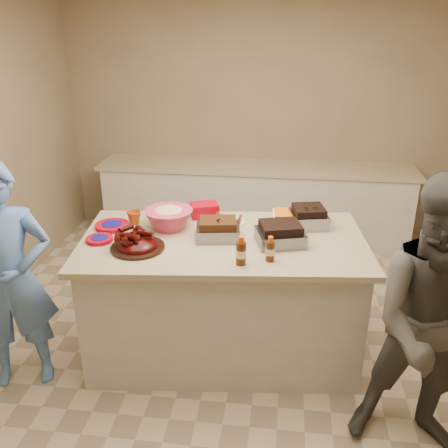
# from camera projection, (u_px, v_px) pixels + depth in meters

# --- Properties ---
(room) EXTENTS (4.50, 5.00, 2.70)m
(room) POSITION_uv_depth(u_px,v_px,m) (235.00, 349.00, 4.03)
(room) COLOR #998766
(room) RESTS_ON ground
(back_counter) EXTENTS (3.60, 0.64, 0.90)m
(back_counter) POSITION_uv_depth(u_px,v_px,m) (255.00, 202.00, 5.86)
(back_counter) COLOR beige
(back_counter) RESTS_ON ground
(island) EXTENTS (2.18, 1.30, 0.98)m
(island) POSITION_uv_depth(u_px,v_px,m) (223.00, 349.00, 4.04)
(island) COLOR beige
(island) RESTS_ON ground
(rib_platter) EXTENTS (0.51, 0.51, 0.15)m
(rib_platter) POSITION_uv_depth(u_px,v_px,m) (138.00, 249.00, 3.50)
(rib_platter) COLOR #3A0504
(rib_platter) RESTS_ON island
(pulled_pork_tray) EXTENTS (0.34, 0.28, 0.09)m
(pulled_pork_tray) POSITION_uv_depth(u_px,v_px,m) (218.00, 238.00, 3.66)
(pulled_pork_tray) COLOR #47230F
(pulled_pork_tray) RESTS_ON island
(brisket_tray) EXTENTS (0.39, 0.35, 0.10)m
(brisket_tray) POSITION_uv_depth(u_px,v_px,m) (280.00, 243.00, 3.58)
(brisket_tray) COLOR black
(brisket_tray) RESTS_ON island
(roasting_pan) EXTENTS (0.32, 0.32, 0.11)m
(roasting_pan) POSITION_uv_depth(u_px,v_px,m) (308.00, 226.00, 3.88)
(roasting_pan) COLOR gray
(roasting_pan) RESTS_ON island
(coleslaw_bowl) EXTENTS (0.41, 0.41, 0.25)m
(coleslaw_bowl) POSITION_uv_depth(u_px,v_px,m) (169.00, 228.00, 3.84)
(coleslaw_bowl) COLOR #CD3957
(coleslaw_bowl) RESTS_ON island
(sausage_plate) EXTENTS (0.27, 0.27, 0.04)m
(sausage_plate) POSITION_uv_depth(u_px,v_px,m) (228.00, 223.00, 3.93)
(sausage_plate) COLOR silver
(sausage_plate) RESTS_ON island
(mac_cheese_dish) EXTENTS (0.33, 0.25, 0.09)m
(mac_cheese_dish) POSITION_uv_depth(u_px,v_px,m) (293.00, 222.00, 3.95)
(mac_cheese_dish) COLOR orange
(mac_cheese_dish) RESTS_ON island
(bbq_bottle_a) EXTENTS (0.07, 0.07, 0.20)m
(bbq_bottle_a) POSITION_uv_depth(u_px,v_px,m) (241.00, 264.00, 3.29)
(bbq_bottle_a) COLOR #40200B
(bbq_bottle_a) RESTS_ON island
(bbq_bottle_b) EXTENTS (0.07, 0.07, 0.18)m
(bbq_bottle_b) POSITION_uv_depth(u_px,v_px,m) (270.00, 261.00, 3.34)
(bbq_bottle_b) COLOR #40200B
(bbq_bottle_b) RESTS_ON island
(mustard_bottle) EXTENTS (0.05, 0.05, 0.13)m
(mustard_bottle) POSITION_uv_depth(u_px,v_px,m) (205.00, 235.00, 3.71)
(mustard_bottle) COLOR yellow
(mustard_bottle) RESTS_ON island
(sauce_bowl) EXTENTS (0.14, 0.06, 0.14)m
(sauce_bowl) POSITION_uv_depth(u_px,v_px,m) (223.00, 231.00, 3.78)
(sauce_bowl) COLOR silver
(sauce_bowl) RESTS_ON island
(plate_stack_large) EXTENTS (0.28, 0.28, 0.03)m
(plate_stack_large) POSITION_uv_depth(u_px,v_px,m) (112.00, 228.00, 3.84)
(plate_stack_large) COLOR #A70213
(plate_stack_large) RESTS_ON island
(plate_stack_small) EXTENTS (0.21, 0.21, 0.03)m
(plate_stack_small) POSITION_uv_depth(u_px,v_px,m) (100.00, 241.00, 3.62)
(plate_stack_small) COLOR #A70213
(plate_stack_small) RESTS_ON island
(plastic_cup) EXTENTS (0.12, 0.12, 0.11)m
(plastic_cup) POSITION_uv_depth(u_px,v_px,m) (135.00, 224.00, 3.91)
(plastic_cup) COLOR #A84916
(plastic_cup) RESTS_ON island
(basket_stack) EXTENTS (0.26, 0.22, 0.11)m
(basket_stack) POSITION_uv_depth(u_px,v_px,m) (204.00, 216.00, 4.06)
(basket_stack) COLOR #A70213
(basket_stack) RESTS_ON island
(guest_blue) EXTENTS (1.13, 1.77, 0.40)m
(guest_blue) POSITION_uv_depth(u_px,v_px,m) (29.00, 375.00, 3.75)
(guest_blue) COLOR #5883CC
(guest_blue) RESTS_ON ground
(guest_gray) EXTENTS (0.99, 1.82, 0.67)m
(guest_gray) POSITION_uv_depth(u_px,v_px,m) (415.00, 441.00, 3.18)
(guest_gray) COLOR #525049
(guest_gray) RESTS_ON ground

